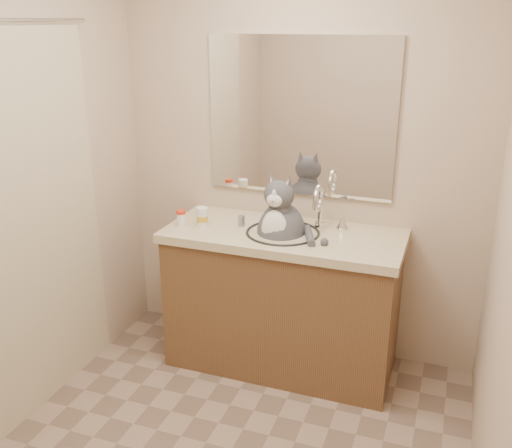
% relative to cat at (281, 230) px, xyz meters
% --- Properties ---
extents(room, '(2.22, 2.52, 2.42)m').
position_rel_cat_xyz_m(room, '(0.01, -0.95, 0.33)').
color(room, gray).
rests_on(room, ground).
extents(vanity, '(1.34, 0.59, 1.12)m').
position_rel_cat_xyz_m(vanity, '(0.01, 0.02, -0.42)').
color(vanity, brown).
rests_on(vanity, ground).
extents(mirror, '(1.10, 0.02, 0.90)m').
position_rel_cat_xyz_m(mirror, '(0.01, 0.29, 0.58)').
color(mirror, white).
rests_on(mirror, room).
extents(shower_curtain, '(0.02, 1.30, 1.93)m').
position_rel_cat_xyz_m(shower_curtain, '(-1.04, -0.85, 0.16)').
color(shower_curtain, '#BEB48F').
rests_on(shower_curtain, ground).
extents(cat, '(0.39, 0.34, 0.55)m').
position_rel_cat_xyz_m(cat, '(0.00, 0.00, 0.00)').
color(cat, '#454449').
rests_on(cat, vanity).
extents(pill_bottle_redcap, '(0.07, 0.07, 0.09)m').
position_rel_cat_xyz_m(pill_bottle_redcap, '(-0.58, -0.08, 0.03)').
color(pill_bottle_redcap, white).
rests_on(pill_bottle_redcap, vanity).
extents(pill_bottle_orange, '(0.08, 0.08, 0.11)m').
position_rel_cat_xyz_m(pill_bottle_orange, '(-0.46, -0.05, 0.04)').
color(pill_bottle_orange, white).
rests_on(pill_bottle_orange, vanity).
extents(grey_canister, '(0.05, 0.05, 0.06)m').
position_rel_cat_xyz_m(grey_canister, '(-0.25, 0.03, 0.01)').
color(grey_canister, gray).
rests_on(grey_canister, vanity).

